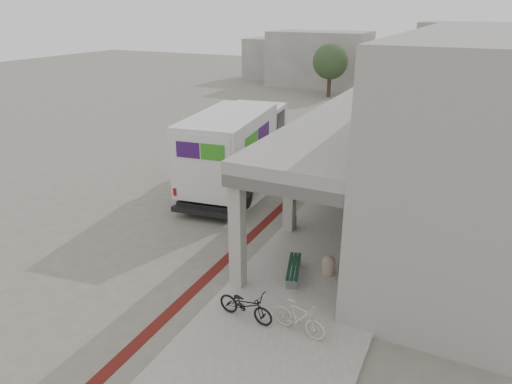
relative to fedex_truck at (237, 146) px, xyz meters
The scene contains 14 objects.
ground 4.67m from the fedex_truck, 64.78° to the right, with size 120.00×120.00×0.00m, color #69645A.
bike_lane_stripe 3.87m from the fedex_truck, 33.41° to the right, with size 0.35×40.00×0.01m, color #541510.
sidewalk 7.22m from the fedex_truck, 33.55° to the right, with size 4.40×28.00×0.12m, color gray.
transit_building 8.80m from the fedex_truck, ahead, with size 7.60×17.00×7.00m.
distant_backdrop 32.05m from the fedex_truck, 91.84° to the left, with size 28.00×10.00×6.50m.
tree_left 24.38m from the fedex_truck, 97.51° to the left, with size 3.20×3.20×4.80m.
tree_mid 26.45m from the fedex_truck, 81.69° to the left, with size 3.20×3.20×4.80m.
fedex_truck is the anchor object (origin of this frame).
bench 8.32m from the fedex_truck, 50.13° to the right, with size 0.79×1.63×0.38m.
bollard_near 5.25m from the fedex_truck, 39.03° to the right, with size 0.42×0.42×0.63m.
bollard_far 8.48m from the fedex_truck, 42.66° to the right, with size 0.40×0.40×0.60m.
utility_cabinet 6.57m from the fedex_truck, 18.32° to the right, with size 0.47×0.63×1.05m, color gray.
bicycle_black 10.07m from the fedex_truck, 60.86° to the right, with size 0.56×1.60×0.84m, color black.
bicycle_cream 10.78m from the fedex_truck, 53.89° to the right, with size 0.42×1.49×0.90m, color #BAB4A3.
Camera 1 is at (7.57, -13.62, 7.68)m, focal length 32.00 mm.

